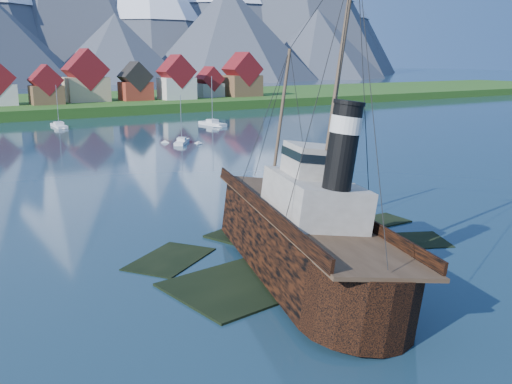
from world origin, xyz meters
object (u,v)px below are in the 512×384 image
tugboat_wreck (285,228)px  sailboat_f (212,124)px  sailboat_e (59,126)px  sailboat_d (182,142)px

tugboat_wreck → sailboat_f: size_ratio=2.52×
sailboat_e → sailboat_f: sailboat_f is taller
tugboat_wreck → sailboat_e: bearing=102.1°
tugboat_wreck → sailboat_f: tugboat_wreck is taller
sailboat_d → sailboat_e: size_ratio=0.94×
sailboat_e → tugboat_wreck: bearing=-93.0°
sailboat_d → tugboat_wreck: bearing=-72.6°
tugboat_wreck → sailboat_d: tugboat_wreck is taller
tugboat_wreck → sailboat_e: size_ratio=3.01×
sailboat_d → sailboat_f: (20.31, 25.11, 0.06)m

